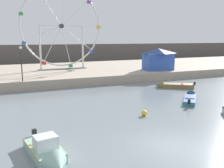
# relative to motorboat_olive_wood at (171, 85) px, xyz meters

# --- Properties ---
(ground_plane) EXTENTS (240.00, 240.00, 0.00)m
(ground_plane) POSITION_rel_motorboat_olive_wood_xyz_m (-9.98, -13.69, -0.27)
(ground_plane) COLOR slate
(quay_promenade) EXTENTS (110.00, 20.05, 1.09)m
(quay_promenade) POSITION_rel_motorboat_olive_wood_xyz_m (-9.98, 14.77, 0.28)
(quay_promenade) COLOR tan
(quay_promenade) RESTS_ON ground_plane
(distant_town_skyline) EXTENTS (140.00, 3.00, 4.40)m
(distant_town_skyline) POSITION_rel_motorboat_olive_wood_xyz_m (-9.98, 37.76, 1.93)
(distant_town_skyline) COLOR #564C47
(distant_town_skyline) RESTS_ON ground_plane
(motorboat_olive_wood) EXTENTS (4.53, 3.65, 1.34)m
(motorboat_olive_wood) POSITION_rel_motorboat_olive_wood_xyz_m (0.00, 0.00, 0.00)
(motorboat_olive_wood) COLOR olive
(motorboat_olive_wood) RESTS_ON ground_plane
(motorboat_seafoam) EXTENTS (1.98, 4.24, 1.55)m
(motorboat_seafoam) POSITION_rel_motorboat_olive_wood_xyz_m (-16.61, -12.53, 0.09)
(motorboat_seafoam) COLOR #93BCAD
(motorboat_seafoam) RESTS_ON ground_plane
(motorboat_teal_painted) EXTENTS (4.01, 4.21, 1.01)m
(motorboat_teal_painted) POSITION_rel_motorboat_olive_wood_xyz_m (-1.87, -5.64, -0.05)
(motorboat_teal_painted) COLOR teal
(motorboat_teal_painted) RESTS_ON ground_plane
(ferris_wheel_white_frame) EXTENTS (12.52, 1.20, 12.85)m
(ferris_wheel_white_frame) POSITION_rel_motorboat_olive_wood_xyz_m (-10.11, 14.51, 7.28)
(ferris_wheel_white_frame) COLOR silver
(ferris_wheel_white_frame) RESTS_ON quay_promenade
(carnival_booth_blue_tent) EXTENTS (4.88, 3.39, 3.29)m
(carnival_booth_blue_tent) POSITION_rel_motorboat_olive_wood_xyz_m (3.15, 7.73, 2.54)
(carnival_booth_blue_tent) COLOR #3356B7
(carnival_booth_blue_tent) RESTS_ON quay_promenade
(promenade_lamp_far) EXTENTS (0.32, 0.32, 3.94)m
(promenade_lamp_far) POSITION_rel_motorboat_olive_wood_xyz_m (-16.70, 5.23, 3.40)
(promenade_lamp_far) COLOR #2D2D33
(promenade_lamp_far) RESTS_ON quay_promenade
(mooring_buoy_orange) EXTENTS (0.44, 0.44, 0.44)m
(mooring_buoy_orange) POSITION_rel_motorboat_olive_wood_xyz_m (-8.64, -8.30, -0.05)
(mooring_buoy_orange) COLOR yellow
(mooring_buoy_orange) RESTS_ON ground_plane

